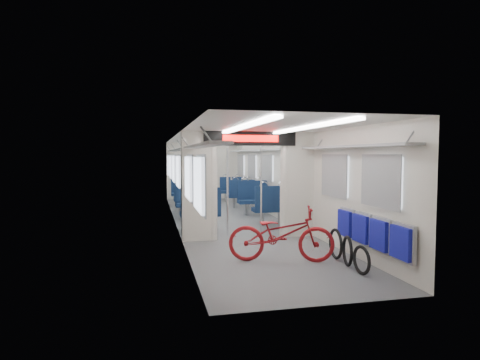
{
  "coord_description": "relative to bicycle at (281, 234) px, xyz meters",
  "views": [
    {
      "loc": [
        -2.06,
        -10.36,
        1.81
      ],
      "look_at": [
        -0.04,
        -1.24,
        1.22
      ],
      "focal_mm": 30.0,
      "sensor_mm": 36.0,
      "label": 1
    }
  ],
  "objects": [
    {
      "name": "stanchion_far_right",
      "position": [
        0.17,
        5.83,
        0.68
      ],
      "size": [
        0.04,
        0.04,
        2.3
      ],
      "primitive_type": "cylinder",
      "color": "silver",
      "rests_on": "ground"
    },
    {
      "name": "stanchion_near_right",
      "position": [
        0.32,
        2.44,
        0.68
      ],
      "size": [
        0.04,
        0.04,
        2.3
      ],
      "primitive_type": "cylinder",
      "color": "silver",
      "rests_on": "ground"
    },
    {
      "name": "stanchion_near_left",
      "position": [
        -0.48,
        2.32,
        0.68
      ],
      "size": [
        0.04,
        0.04,
        2.3
      ],
      "primitive_type": "cylinder",
      "color": "silver",
      "rests_on": "ground"
    },
    {
      "name": "seat_bay_far_left",
      "position": [
        -1.0,
        7.13,
        0.06
      ],
      "size": [
        0.89,
        1.96,
        1.07
      ],
      "color": "#0D1E3D",
      "rests_on": "ground"
    },
    {
      "name": "bike_hoop_a",
      "position": [
        0.94,
        -0.98,
        -0.27
      ],
      "size": [
        0.08,
        0.45,
        0.45
      ],
      "primitive_type": "torus",
      "rotation": [
        1.57,
        0.0,
        1.63
      ],
      "color": "black",
      "rests_on": "ground"
    },
    {
      "name": "stanchion_far_left",
      "position": [
        -0.4,
        5.86,
        0.68
      ],
      "size": [
        0.04,
        0.04,
        2.3
      ],
      "primitive_type": "cylinder",
      "color": "silver",
      "rests_on": "ground"
    },
    {
      "name": "bicycle",
      "position": [
        0.0,
        0.0,
        0.0
      ],
      "size": [
        1.89,
        1.11,
        0.94
      ],
      "primitive_type": "imported",
      "rotation": [
        0.0,
        0.0,
        1.28
      ],
      "color": "maroon",
      "rests_on": "ground"
    },
    {
      "name": "bike_hoop_c",
      "position": [
        0.97,
        -0.05,
        -0.23
      ],
      "size": [
        0.08,
        0.54,
        0.53
      ],
      "primitive_type": "torus",
      "rotation": [
        1.57,
        0.0,
        1.51
      ],
      "color": "black",
      "rests_on": "ground"
    },
    {
      "name": "carriage",
      "position": [
        -0.07,
        3.72,
        1.03
      ],
      "size": [
        12.0,
        12.02,
        2.31
      ],
      "color": "#515456",
      "rests_on": "ground"
    },
    {
      "name": "seat_bay_near_right",
      "position": [
        0.87,
        4.32,
        0.09
      ],
      "size": [
        0.94,
        2.2,
        1.14
      ],
      "color": "#0D1E3D",
      "rests_on": "ground"
    },
    {
      "name": "seat_bay_near_left",
      "position": [
        -1.0,
        4.0,
        0.1
      ],
      "size": [
        0.95,
        2.25,
        1.16
      ],
      "color": "#0D1E3D",
      "rests_on": "ground"
    },
    {
      "name": "bike_hoop_b",
      "position": [
        0.96,
        -0.51,
        -0.24
      ],
      "size": [
        0.15,
        0.5,
        0.5
      ],
      "primitive_type": "torus",
      "rotation": [
        1.57,
        0.0,
        1.36
      ],
      "color": "black",
      "rests_on": "ground"
    },
    {
      "name": "flip_bench",
      "position": [
        1.29,
        -0.65,
        0.11
      ],
      "size": [
        0.12,
        2.13,
        0.54
      ],
      "color": "gray",
      "rests_on": "carriage"
    },
    {
      "name": "seat_bay_far_right",
      "position": [
        0.87,
        7.73,
        0.06
      ],
      "size": [
        0.89,
        1.96,
        1.06
      ],
      "color": "#0D1E3D",
      "rests_on": "ground"
    }
  ]
}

